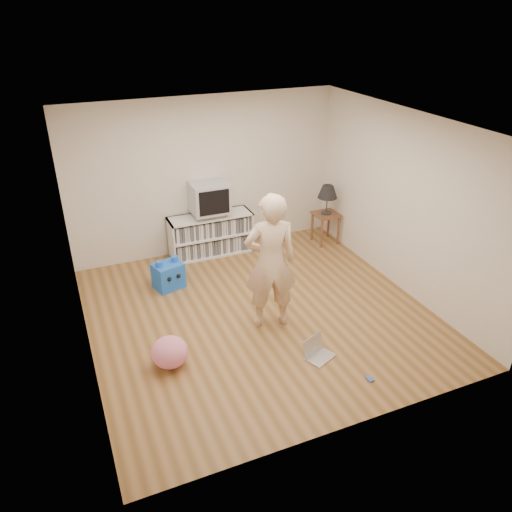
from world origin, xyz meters
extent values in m
plane|color=brown|center=(0.00, 0.00, 0.00)|extent=(4.50, 4.50, 0.00)
cube|color=silver|center=(0.00, 2.25, 1.30)|extent=(4.50, 0.02, 2.60)
cube|color=silver|center=(0.00, -2.25, 1.30)|extent=(4.50, 0.02, 2.60)
cube|color=silver|center=(-2.25, 0.00, 1.30)|extent=(0.02, 4.50, 2.60)
cube|color=silver|center=(2.25, 0.00, 1.30)|extent=(0.02, 4.50, 2.60)
cube|color=white|center=(0.00, 0.00, 2.60)|extent=(4.50, 4.50, 0.01)
cube|color=white|center=(-0.02, 2.23, 0.35)|extent=(1.40, 0.03, 0.70)
cube|color=white|center=(-0.70, 2.02, 0.35)|extent=(0.03, 0.45, 0.70)
cube|color=white|center=(0.67, 2.02, 0.35)|extent=(0.03, 0.45, 0.70)
cube|color=white|center=(-0.02, 2.02, 0.01)|extent=(1.40, 0.45, 0.03)
cube|color=white|center=(-0.02, 2.02, 0.35)|extent=(1.34, 0.45, 0.03)
cube|color=white|center=(-0.02, 2.02, 0.68)|extent=(1.40, 0.45, 0.03)
cube|color=silver|center=(-0.02, 2.02, 0.35)|extent=(1.26, 0.36, 0.64)
cube|color=gray|center=(-0.02, 2.02, 0.73)|extent=(0.45, 0.35, 0.07)
cube|color=#B3B3B8|center=(-0.02, 2.02, 1.02)|extent=(0.60, 0.52, 0.50)
cube|color=black|center=(-0.02, 1.75, 1.02)|extent=(0.50, 0.01, 0.40)
cylinder|color=brown|center=(1.82, 1.48, 0.26)|extent=(0.04, 0.04, 0.52)
cylinder|color=brown|center=(2.16, 1.48, 0.26)|extent=(0.04, 0.04, 0.52)
cylinder|color=brown|center=(1.82, 1.82, 0.26)|extent=(0.04, 0.04, 0.52)
cylinder|color=brown|center=(2.16, 1.82, 0.26)|extent=(0.04, 0.04, 0.52)
cube|color=brown|center=(1.99, 1.65, 0.54)|extent=(0.42, 0.42, 0.03)
cylinder|color=#333333|center=(1.99, 1.65, 0.56)|extent=(0.18, 0.18, 0.02)
cylinder|color=#333333|center=(1.99, 1.65, 0.74)|extent=(0.02, 0.02, 0.32)
imported|color=beige|center=(0.04, -0.26, 0.93)|extent=(0.75, 0.58, 1.86)
cube|color=silver|center=(0.31, -1.17, 0.01)|extent=(0.41, 0.36, 0.02)
cube|color=silver|center=(0.26, -1.06, 0.13)|extent=(0.35, 0.20, 0.23)
cube|color=black|center=(0.26, -1.06, 0.13)|extent=(0.30, 0.17, 0.18)
cube|color=#435DB3|center=(0.64, -1.74, 0.01)|extent=(0.07, 0.09, 0.02)
cube|color=blue|center=(-0.97, 1.19, 0.20)|extent=(0.49, 0.43, 0.39)
cylinder|color=blue|center=(-1.10, 1.16, 0.44)|extent=(0.10, 0.10, 0.09)
cylinder|color=blue|center=(-0.84, 1.23, 0.44)|extent=(0.10, 0.10, 0.09)
sphere|color=black|center=(-1.00, 1.01, 0.24)|extent=(0.07, 0.07, 0.07)
sphere|color=black|center=(-0.85, 1.05, 0.24)|extent=(0.07, 0.07, 0.07)
ellipsoid|color=pink|center=(-1.40, -0.59, 0.19)|extent=(0.55, 0.55, 0.37)
camera|label=1|loc=(-2.30, -5.31, 3.90)|focal=35.00mm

